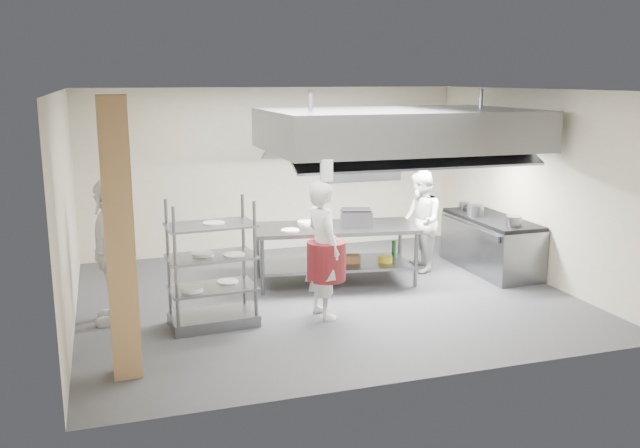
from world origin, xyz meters
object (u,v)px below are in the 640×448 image
object	(u,v)px
island	(335,254)
griddle	(356,218)
chef_plating	(110,252)
cooking_range	(491,245)
chef_head	(323,249)
pass_rack	(212,264)
stockpot	(475,211)
chef_line	(420,222)

from	to	relation	value
island	griddle	xyz separation A→B (m)	(0.32, -0.07, 0.57)
island	chef_plating	bearing A→B (deg)	-158.75
island	cooking_range	bearing A→B (deg)	5.81
chef_head	chef_plating	world-z (taller)	chef_plating
pass_rack	stockpot	size ratio (longest dim) A/B	6.10
chef_head	chef_line	size ratio (longest dim) A/B	1.11
pass_rack	griddle	distance (m)	2.75
pass_rack	griddle	world-z (taller)	pass_rack
pass_rack	stockpot	world-z (taller)	pass_rack
chef_line	cooking_range	bearing A→B (deg)	87.53
stockpot	chef_head	bearing A→B (deg)	-155.14
cooking_range	chef_line	xyz separation A→B (m)	(-1.16, 0.31, 0.42)
chef_line	chef_head	bearing A→B (deg)	-41.68
chef_head	griddle	world-z (taller)	chef_head
island	pass_rack	xyz separation A→B (m)	(-2.14, -1.30, 0.37)
chef_line	griddle	world-z (taller)	chef_line
chef_line	stockpot	bearing A→B (deg)	93.98
chef_plating	chef_line	bearing A→B (deg)	106.59
pass_rack	chef_head	xyz separation A→B (m)	(1.47, -0.12, 0.10)
island	chef_head	world-z (taller)	chef_head
pass_rack	chef_plating	bearing A→B (deg)	152.61
chef_head	chef_plating	xyz separation A→B (m)	(-2.70, 0.65, 0.02)
pass_rack	chef_plating	distance (m)	1.35
cooking_range	chef_line	world-z (taller)	chef_line
chef_head	chef_plating	bearing A→B (deg)	67.84
chef_head	griddle	size ratio (longest dim) A/B	3.83
cooking_range	chef_head	size ratio (longest dim) A/B	1.07
griddle	pass_rack	bearing A→B (deg)	-137.14
island	chef_plating	distance (m)	3.49
island	cooking_range	xyz separation A→B (m)	(2.71, -0.12, -0.04)
island	cooking_range	distance (m)	2.72
stockpot	island	bearing A→B (deg)	-178.97
pass_rack	stockpot	xyz separation A→B (m)	(4.63, 1.34, 0.16)
chef_line	stockpot	xyz separation A→B (m)	(0.94, -0.14, 0.15)
island	cooking_range	size ratio (longest dim) A/B	1.26
island	chef_head	bearing A→B (deg)	-106.70
island	chef_head	size ratio (longest dim) A/B	1.35
cooking_range	pass_rack	bearing A→B (deg)	-166.39
pass_rack	griddle	size ratio (longest dim) A/B	3.41
chef_line	island	bearing A→B (deg)	-70.77
island	cooking_range	world-z (taller)	island
cooking_range	chef_plating	bearing A→B (deg)	-173.97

